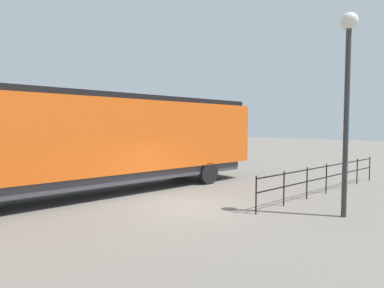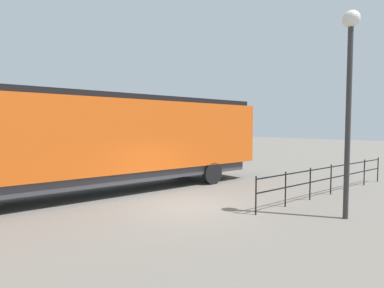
% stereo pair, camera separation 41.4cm
% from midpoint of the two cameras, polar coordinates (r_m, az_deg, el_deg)
% --- Properties ---
extents(ground_plane, '(120.00, 120.00, 0.00)m').
position_cam_midpoint_polar(ground_plane, '(11.54, -2.12, -11.38)').
color(ground_plane, '#666059').
extents(locomotive, '(2.88, 16.15, 4.28)m').
position_cam_midpoint_polar(locomotive, '(13.96, -15.63, 1.00)').
color(locomotive, '#D15114').
rests_on(locomotive, ground_plane).
extents(lamp_post, '(0.52, 0.52, 6.47)m').
position_cam_midpoint_polar(lamp_post, '(10.99, 25.86, 11.39)').
color(lamp_post, '#2D2D2D').
rests_on(lamp_post, ground_plane).
extents(platform_fence, '(0.05, 9.88, 1.29)m').
position_cam_midpoint_polar(platform_fence, '(14.62, 22.87, -5.24)').
color(platform_fence, black).
rests_on(platform_fence, ground_plane).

